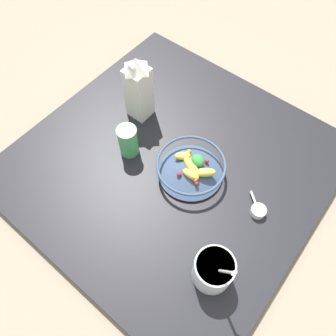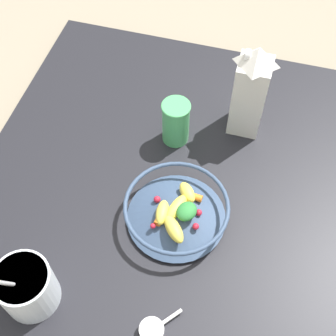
% 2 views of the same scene
% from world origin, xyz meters
% --- Properties ---
extents(ground_plane, '(6.00, 6.00, 0.00)m').
position_xyz_m(ground_plane, '(0.00, 0.00, 0.00)').
color(ground_plane, gray).
extents(countertop, '(1.06, 1.06, 0.03)m').
position_xyz_m(countertop, '(0.00, 0.00, 0.02)').
color(countertop, black).
rests_on(countertop, ground_plane).
extents(fruit_bowl, '(0.25, 0.25, 0.08)m').
position_xyz_m(fruit_bowl, '(0.09, -0.00, 0.07)').
color(fruit_bowl, '#384C6B').
rests_on(fruit_bowl, countertop).
extents(milk_carton, '(0.08, 0.08, 0.27)m').
position_xyz_m(milk_carton, '(-0.24, 0.10, 0.17)').
color(milk_carton, silver).
rests_on(milk_carton, countertop).
extents(yogurt_tub, '(0.12, 0.12, 0.23)m').
position_xyz_m(yogurt_tub, '(0.35, -0.25, 0.10)').
color(yogurt_tub, silver).
rests_on(yogurt_tub, countertop).
extents(drinking_cup, '(0.07, 0.07, 0.13)m').
position_xyz_m(drinking_cup, '(-0.15, -0.07, 0.10)').
color(drinking_cup, '#4CB266').
rests_on(drinking_cup, countertop).
extents(measuring_scoop, '(0.09, 0.08, 0.03)m').
position_xyz_m(measuring_scoop, '(0.35, 0.02, 0.04)').
color(measuring_scoop, white).
rests_on(measuring_scoop, countertop).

